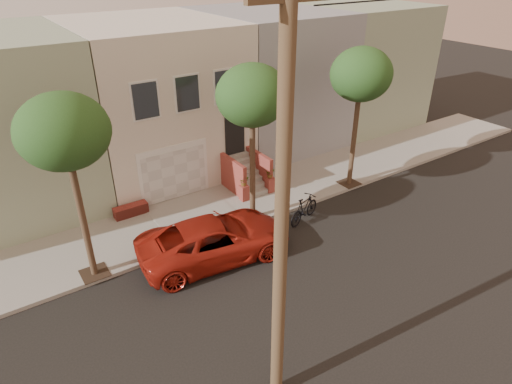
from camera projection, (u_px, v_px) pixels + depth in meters
ground at (291, 280)px, 15.07m from camera, size 90.00×90.00×0.00m
sidewalk at (215, 211)px, 18.93m from camera, size 40.00×3.70×0.15m
house_row at (152, 96)px, 21.47m from camera, size 33.10×11.70×7.00m
tree_left at (64, 133)px, 12.69m from camera, size 2.70×2.57×6.30m
tree_mid at (252, 96)px, 15.88m from camera, size 2.70×2.57×6.30m
tree_right at (361, 75)px, 18.57m from camera, size 2.70×2.57×6.30m
pickup_truck at (215, 239)px, 15.85m from camera, size 5.78×3.20×1.53m
motorcycle at (304, 209)px, 18.08m from camera, size 1.97×1.09×1.14m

